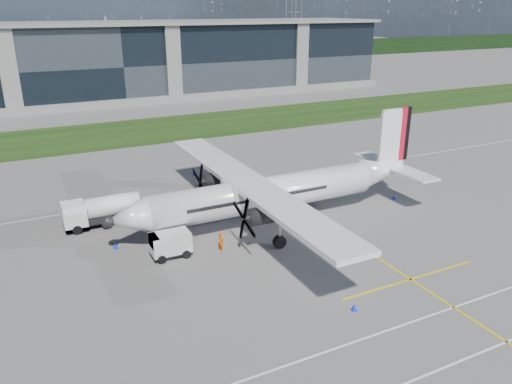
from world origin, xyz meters
The scene contains 15 objects.
ground centered at (0.00, 40.00, 0.00)m, with size 400.00×400.00×0.00m, color #565452.
grass_strip centered at (0.00, 48.00, 0.02)m, with size 400.00×18.00×0.04m, color black.
terminal_building centered at (0.00, 80.00, 7.50)m, with size 120.00×20.00×15.00m, color black.
tree_line centered at (0.00, 140.00, 3.00)m, with size 400.00×6.00×6.00m, color black.
pylon_east centered at (85.00, 150.00, 15.00)m, with size 9.00×4.60×30.00m, color gray, non-canonical shape.
yellow_taxiway_centerline centered at (3.00, 10.00, 0.01)m, with size 0.20×70.00×0.01m, color yellow.
white_lane_line centered at (0.00, -14.00, 0.01)m, with size 90.00×0.15×0.01m, color white.
turboprop_aircraft centered at (-0.79, 7.46, 4.67)m, with size 30.04×31.15×9.35m, color white, non-canonical shape.
fuel_tanker_truck centered at (-15.53, 13.75, 1.33)m, with size 7.10×2.31×2.66m, color white, non-canonical shape.
baggage_tug centered at (-11.39, 5.24, 0.99)m, with size 3.29×1.97×1.97m, color silver, non-canonical shape.
ground_crew_person centered at (-7.49, 4.35, 0.94)m, with size 0.77×0.55×1.89m, color #F25907.
safety_cone_portwing centered at (-3.03, -7.33, 0.25)m, with size 0.36×0.36×0.50m, color #0D26EA.
safety_cone_nose_stbd centered at (-15.04, 8.53, 0.25)m, with size 0.36×0.36×0.50m, color #0D26EA.
safety_cone_tail centered at (12.86, 7.03, 0.25)m, with size 0.36×0.36×0.50m, color #0D26EA.
safety_cone_stbdwing centered at (-2.83, 23.60, 0.25)m, with size 0.36×0.36×0.50m, color #0D26EA.
Camera 1 is at (-21.08, -29.21, 18.51)m, focal length 35.00 mm.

